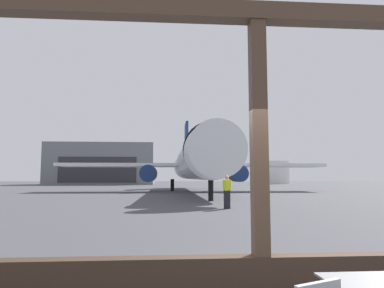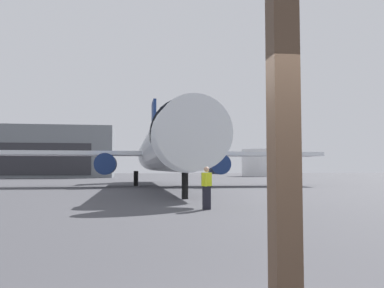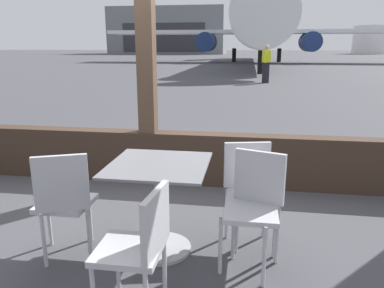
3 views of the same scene
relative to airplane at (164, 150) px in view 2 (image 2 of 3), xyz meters
The scene contains 6 objects.
ground_plane 7.42m from the airplane, 106.42° to the left, with size 220.00×220.00×0.00m, color #424247.
window_frame 33.77m from the airplane, 93.18° to the right, with size 7.87×0.24×3.95m.
airplane is the anchor object (origin of this frame).
ground_crew_worker 20.28m from the airplane, 89.72° to the right, with size 0.40×0.55×1.74m.
distant_hangar 49.10m from the airplane, 112.16° to the left, with size 24.61×12.72×9.62m.
fuel_storage_tank 57.12m from the airplane, 63.37° to the left, with size 8.01×8.01×5.94m, color white.
Camera 2 is at (-1.14, -2.93, 1.65)m, focal length 38.29 mm.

